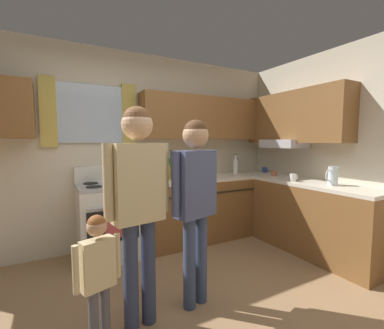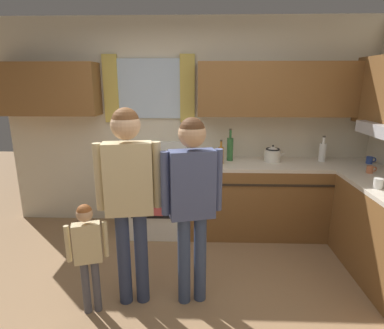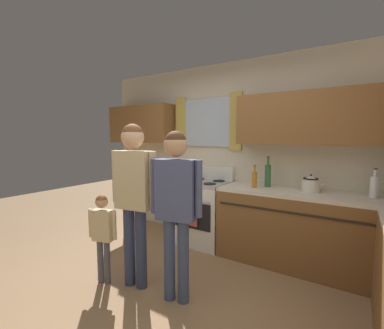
{
  "view_description": "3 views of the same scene",
  "coord_description": "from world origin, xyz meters",
  "px_view_note": "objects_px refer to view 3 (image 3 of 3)",
  "views": [
    {
      "loc": [
        -0.93,
        -1.66,
        1.41
      ],
      "look_at": [
        0.39,
        0.75,
        1.17
      ],
      "focal_mm": 24.4,
      "sensor_mm": 36.0,
      "label": 1
    },
    {
      "loc": [
        0.21,
        -2.15,
        1.85
      ],
      "look_at": [
        0.11,
        0.67,
        1.1
      ],
      "focal_mm": 29.54,
      "sensor_mm": 36.0,
      "label": 2
    },
    {
      "loc": [
        1.49,
        -1.65,
        1.53
      ],
      "look_at": [
        0.06,
        0.59,
        1.25
      ],
      "focal_mm": 24.27,
      "sensor_mm": 36.0,
      "label": 3
    }
  ],
  "objects_px": {
    "bottle_milk_white": "(374,186)",
    "small_child": "(103,228)",
    "bottle_wine_green": "(268,175)",
    "stove_oven": "(204,211)",
    "adult_in_plaid": "(176,196)",
    "adult_holding_child": "(134,186)",
    "bottle_oil_amber": "(254,179)",
    "stovetop_kettle": "(311,184)"
  },
  "relations": [
    {
      "from": "bottle_wine_green",
      "to": "adult_in_plaid",
      "type": "distance_m",
      "value": 1.49
    },
    {
      "from": "adult_holding_child",
      "to": "adult_in_plaid",
      "type": "relative_size",
      "value": 1.05
    },
    {
      "from": "adult_in_plaid",
      "to": "bottle_wine_green",
      "type": "bearing_deg",
      "value": 73.74
    },
    {
      "from": "stovetop_kettle",
      "to": "adult_holding_child",
      "type": "height_order",
      "value": "adult_holding_child"
    },
    {
      "from": "stovetop_kettle",
      "to": "bottle_milk_white",
      "type": "bearing_deg",
      "value": 3.4
    },
    {
      "from": "bottle_oil_amber",
      "to": "adult_in_plaid",
      "type": "bearing_deg",
      "value": -103.18
    },
    {
      "from": "stove_oven",
      "to": "adult_in_plaid",
      "type": "bearing_deg",
      "value": -70.57
    },
    {
      "from": "stove_oven",
      "to": "adult_in_plaid",
      "type": "height_order",
      "value": "adult_in_plaid"
    },
    {
      "from": "bottle_oil_amber",
      "to": "stove_oven",
      "type": "bearing_deg",
      "value": 175.36
    },
    {
      "from": "stove_oven",
      "to": "bottle_oil_amber",
      "type": "relative_size",
      "value": 3.85
    },
    {
      "from": "bottle_milk_white",
      "to": "small_child",
      "type": "height_order",
      "value": "bottle_milk_white"
    },
    {
      "from": "bottle_wine_green",
      "to": "adult_in_plaid",
      "type": "height_order",
      "value": "adult_in_plaid"
    },
    {
      "from": "bottle_milk_white",
      "to": "adult_in_plaid",
      "type": "bearing_deg",
      "value": -137.17
    },
    {
      "from": "bottle_milk_white",
      "to": "adult_holding_child",
      "type": "height_order",
      "value": "adult_holding_child"
    },
    {
      "from": "stovetop_kettle",
      "to": "adult_in_plaid",
      "type": "xyz_separation_m",
      "value": [
        -0.93,
        -1.39,
        0.01
      ]
    },
    {
      "from": "bottle_milk_white",
      "to": "adult_in_plaid",
      "type": "relative_size",
      "value": 0.2
    },
    {
      "from": "bottle_wine_green",
      "to": "adult_holding_child",
      "type": "relative_size",
      "value": 0.24
    },
    {
      "from": "bottle_milk_white",
      "to": "adult_holding_child",
      "type": "relative_size",
      "value": 0.19
    },
    {
      "from": "small_child",
      "to": "stovetop_kettle",
      "type": "bearing_deg",
      "value": 41.77
    },
    {
      "from": "bottle_wine_green",
      "to": "bottle_oil_amber",
      "type": "distance_m",
      "value": 0.2
    },
    {
      "from": "stovetop_kettle",
      "to": "adult_holding_child",
      "type": "distance_m",
      "value": 2.01
    },
    {
      "from": "bottle_milk_white",
      "to": "bottle_oil_amber",
      "type": "distance_m",
      "value": 1.25
    },
    {
      "from": "bottle_wine_green",
      "to": "bottle_milk_white",
      "type": "bearing_deg",
      "value": -0.13
    },
    {
      "from": "bottle_oil_amber",
      "to": "adult_in_plaid",
      "type": "xyz_separation_m",
      "value": [
        -0.3,
        -1.27,
        -0.01
      ]
    },
    {
      "from": "bottle_wine_green",
      "to": "small_child",
      "type": "distance_m",
      "value": 2.07
    },
    {
      "from": "stove_oven",
      "to": "bottle_wine_green",
      "type": "height_order",
      "value": "bottle_wine_green"
    },
    {
      "from": "adult_holding_child",
      "to": "small_child",
      "type": "bearing_deg",
      "value": -155.81
    },
    {
      "from": "bottle_milk_white",
      "to": "stovetop_kettle",
      "type": "height_order",
      "value": "bottle_milk_white"
    },
    {
      "from": "bottle_milk_white",
      "to": "stovetop_kettle",
      "type": "xyz_separation_m",
      "value": [
        -0.61,
        -0.04,
        -0.02
      ]
    },
    {
      "from": "bottle_oil_amber",
      "to": "stovetop_kettle",
      "type": "bearing_deg",
      "value": 10.9
    },
    {
      "from": "bottle_oil_amber",
      "to": "adult_holding_child",
      "type": "xyz_separation_m",
      "value": [
        -0.8,
        -1.3,
        0.04
      ]
    },
    {
      "from": "small_child",
      "to": "bottle_oil_amber",
      "type": "bearing_deg",
      "value": 52.25
    },
    {
      "from": "stove_oven",
      "to": "small_child",
      "type": "bearing_deg",
      "value": -103.05
    },
    {
      "from": "bottle_wine_green",
      "to": "adult_in_plaid",
      "type": "bearing_deg",
      "value": -106.26
    },
    {
      "from": "bottle_milk_white",
      "to": "adult_holding_child",
      "type": "bearing_deg",
      "value": -144.48
    },
    {
      "from": "bottle_oil_amber",
      "to": "stovetop_kettle",
      "type": "relative_size",
      "value": 1.04
    },
    {
      "from": "bottle_oil_amber",
      "to": "small_child",
      "type": "distance_m",
      "value": 1.87
    },
    {
      "from": "stove_oven",
      "to": "stovetop_kettle",
      "type": "bearing_deg",
      "value": 2.45
    },
    {
      "from": "adult_in_plaid",
      "to": "stove_oven",
      "type": "bearing_deg",
      "value": 109.43
    },
    {
      "from": "bottle_milk_white",
      "to": "bottle_wine_green",
      "type": "distance_m",
      "value": 1.12
    },
    {
      "from": "stove_oven",
      "to": "bottle_milk_white",
      "type": "xyz_separation_m",
      "value": [
        2.01,
        0.1,
        0.55
      ]
    },
    {
      "from": "bottle_wine_green",
      "to": "stovetop_kettle",
      "type": "bearing_deg",
      "value": -4.32
    }
  ]
}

